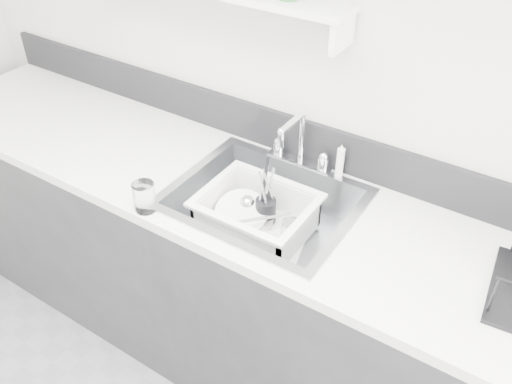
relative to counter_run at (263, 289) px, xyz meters
The scene contains 13 objects.
room_shell 1.47m from the counter_run, 90.00° to the right, with size 3.50×3.00×2.60m.
counter_run is the anchor object (origin of this frame).
backsplash 0.62m from the counter_run, 90.00° to the left, with size 3.20×0.02×0.16m, color black.
sink 0.37m from the counter_run, ahead, with size 0.64×0.52×0.20m, color silver, non-canonical shape.
faucet 0.58m from the counter_run, 90.00° to the left, with size 0.26×0.18×0.23m.
side_sprayer 0.61m from the counter_run, 57.89° to the left, with size 0.03×0.03×0.14m, color white.
wash_tub 0.37m from the counter_run, behind, with size 0.39×0.32×0.15m, color white, non-canonical shape.
plate_stack 0.34m from the counter_run, behind, with size 0.24×0.23×0.09m.
utensil_cup 0.37m from the counter_run, 115.65° to the left, with size 0.08×0.08×0.26m.
ladle 0.35m from the counter_run, 163.78° to the left, with size 0.26×0.09×0.08m, color silver, non-canonical shape.
tumbler_in_tub 0.37m from the counter_run, ahead, with size 0.07×0.07×0.10m, color white.
tumbler_counter 0.65m from the counter_run, 138.73° to the right, with size 0.07×0.07×0.10m, color white.
bowl_small 0.34m from the counter_run, 46.21° to the right, with size 0.11×0.11×0.03m, color white.
Camera 1 is at (0.78, -0.06, 2.08)m, focal length 38.00 mm.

